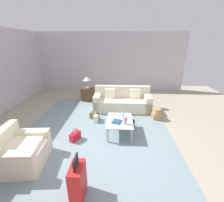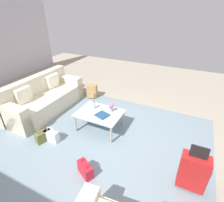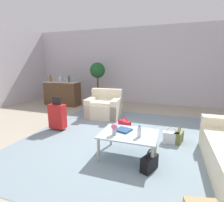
% 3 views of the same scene
% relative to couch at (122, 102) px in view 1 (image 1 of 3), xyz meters
% --- Properties ---
extents(ground_plane, '(12.00, 12.00, 0.00)m').
position_rel_couch_xyz_m(ground_plane, '(-2.19, 0.60, -0.31)').
color(ground_plane, '#A89E89').
extents(wall_right, '(0.12, 8.00, 3.10)m').
position_rel_couch_xyz_m(wall_right, '(2.87, 0.60, 1.24)').
color(wall_right, silver).
rests_on(wall_right, ground).
extents(area_rug, '(5.20, 4.40, 0.01)m').
position_rel_couch_xyz_m(area_rug, '(-1.59, 0.80, -0.31)').
color(area_rug, gray).
rests_on(area_rug, ground).
extents(couch, '(0.87, 2.20, 0.91)m').
position_rel_couch_xyz_m(couch, '(0.00, 0.00, 0.00)').
color(couch, beige).
rests_on(couch, ground).
extents(armchair, '(1.07, 1.00, 0.84)m').
position_rel_couch_xyz_m(armchair, '(-3.10, 2.27, -0.02)').
color(armchair, beige).
rests_on(armchair, ground).
extents(coffee_table, '(0.99, 0.74, 0.44)m').
position_rel_couch_xyz_m(coffee_table, '(-1.79, 0.10, 0.07)').
color(coffee_table, silver).
rests_on(coffee_table, ground).
extents(water_bottle, '(0.06, 0.06, 0.20)m').
position_rel_couch_xyz_m(water_bottle, '(-1.59, 0.00, 0.22)').
color(water_bottle, silver).
rests_on(water_bottle, coffee_table).
extents(coffee_table_book, '(0.31, 0.30, 0.03)m').
position_rel_couch_xyz_m(coffee_table_book, '(-1.91, 0.18, 0.14)').
color(coffee_table_book, navy).
rests_on(coffee_table_book, coffee_table).
extents(flower_vase, '(0.11, 0.11, 0.21)m').
position_rel_couch_xyz_m(flower_vase, '(-2.01, -0.05, 0.25)').
color(flower_vase, '#B2B7BC').
rests_on(flower_vase, coffee_table).
extents(side_table, '(0.54, 0.54, 0.59)m').
position_rel_couch_xyz_m(side_table, '(1.01, 1.60, -0.02)').
color(side_table, '#513823').
rests_on(side_table, ground).
extents(table_lamp, '(0.39, 0.39, 0.53)m').
position_rel_couch_xyz_m(table_lamp, '(1.01, 1.60, 0.70)').
color(table_lamp, '#ADA899').
rests_on(table_lamp, side_table).
extents(suitcase_red, '(0.40, 0.22, 0.85)m').
position_rel_couch_xyz_m(suitcase_red, '(-3.79, 0.80, 0.04)').
color(suitcase_red, red).
rests_on(suitcase_red, ground).
extents(handbag_white, '(0.32, 0.15, 0.36)m').
position_rel_couch_xyz_m(handbag_white, '(-1.08, 0.90, -0.19)').
color(handbag_white, white).
rests_on(handbag_white, ground).
extents(handbag_black, '(0.26, 0.35, 0.36)m').
position_rel_couch_xyz_m(handbag_black, '(-1.38, -0.21, -0.19)').
color(handbag_black, black).
rests_on(handbag_black, ground).
extents(handbag_olive, '(0.22, 0.35, 0.36)m').
position_rel_couch_xyz_m(handbag_olive, '(-0.93, 0.98, -0.19)').
color(handbag_olive, olive).
rests_on(handbag_olive, ground).
extents(handbag_red, '(0.35, 0.27, 0.36)m').
position_rel_couch_xyz_m(handbag_red, '(-2.19, 1.31, -0.19)').
color(handbag_red, red).
rests_on(handbag_red, ground).
extents(backpack_tan, '(0.34, 0.30, 0.40)m').
position_rel_couch_xyz_m(backpack_tan, '(-0.80, -1.19, -0.12)').
color(backpack_tan, tan).
rests_on(backpack_tan, ground).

